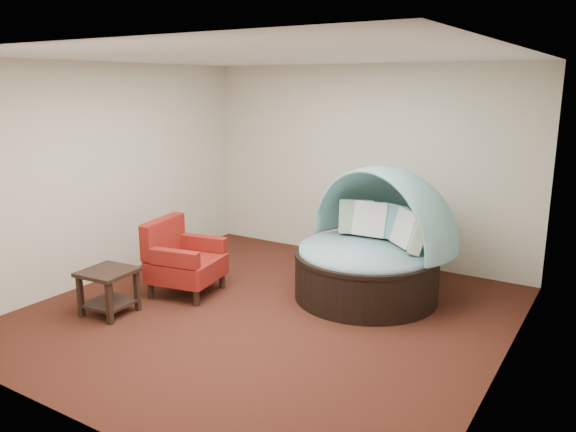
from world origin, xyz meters
The scene contains 10 objects.
floor centered at (0.00, 0.00, 0.00)m, with size 5.00×5.00×0.00m, color #452013.
wall_back centered at (0.00, 2.50, 1.40)m, with size 5.00×5.00×0.00m, color beige.
wall_front centered at (0.00, -2.50, 1.40)m, with size 5.00×5.00×0.00m, color beige.
wall_left centered at (-2.50, 0.00, 1.40)m, with size 5.00×5.00×0.00m, color beige.
wall_right centered at (2.50, 0.00, 1.40)m, with size 5.00×5.00×0.00m, color beige.
ceiling centered at (0.00, 0.00, 2.80)m, with size 5.00×5.00×0.00m, color white.
canopy_daybed centered at (0.77, 1.13, 0.73)m, with size 2.25×2.22×1.59m.
pet_basket centered at (-1.43, 0.35, 0.12)m, with size 0.84×0.84×0.23m.
red_armchair centered at (-1.25, -0.01, 0.43)m, with size 0.92×0.92×0.92m.
side_table centered at (-1.50, -0.94, 0.33)m, with size 0.58×0.58×0.51m.
Camera 1 is at (3.33, -4.89, 2.53)m, focal length 35.00 mm.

